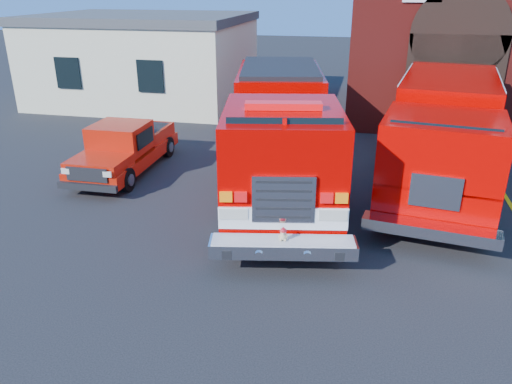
% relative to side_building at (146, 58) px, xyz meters
% --- Properties ---
extents(ground, '(100.00, 100.00, 0.00)m').
position_rel_side_building_xyz_m(ground, '(9.00, -13.00, -2.20)').
color(ground, black).
rests_on(ground, ground).
extents(parking_stripe_mid, '(0.12, 3.00, 0.01)m').
position_rel_side_building_xyz_m(parking_stripe_mid, '(15.50, -9.00, -2.20)').
color(parking_stripe_mid, yellow).
rests_on(parking_stripe_mid, ground).
extents(parking_stripe_far, '(0.12, 3.00, 0.01)m').
position_rel_side_building_xyz_m(parking_stripe_far, '(15.50, -6.00, -2.20)').
color(parking_stripe_far, yellow).
rests_on(parking_stripe_far, ground).
extents(side_building, '(10.20, 8.20, 4.35)m').
position_rel_side_building_xyz_m(side_building, '(0.00, 0.00, 0.00)').
color(side_building, beige).
rests_on(side_building, ground).
extents(fire_engine, '(4.83, 10.87, 3.24)m').
position_rel_side_building_xyz_m(fire_engine, '(8.87, -10.27, -0.53)').
color(fire_engine, black).
rests_on(fire_engine, ground).
extents(pickup_truck, '(1.86, 5.05, 1.65)m').
position_rel_side_building_xyz_m(pickup_truck, '(3.75, -10.29, -1.42)').
color(pickup_truck, black).
rests_on(pickup_truck, ground).
extents(secondary_truck, '(4.24, 9.72, 3.05)m').
position_rel_side_building_xyz_m(secondary_truck, '(13.66, -9.15, -0.54)').
color(secondary_truck, black).
rests_on(secondary_truck, ground).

